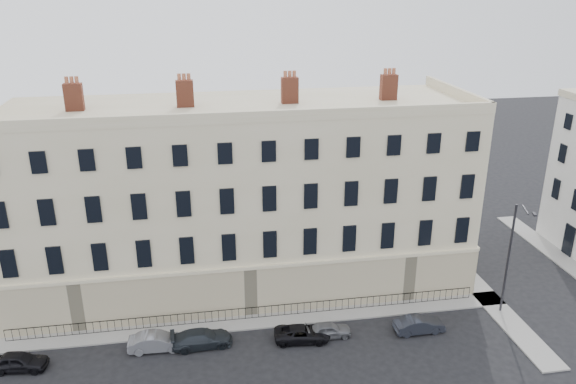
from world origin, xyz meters
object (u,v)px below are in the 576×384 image
(car_b, at_px, (157,342))
(streetlamp, at_px, (510,255))
(car_c, at_px, (202,338))
(car_e, at_px, (329,330))
(car_d, at_px, (302,333))
(car_f, at_px, (419,325))
(car_a, at_px, (19,361))

(car_b, xyz_separation_m, streetlamp, (25.97, 0.31, 4.32))
(car_c, bearing_deg, car_e, -95.51)
(car_b, xyz_separation_m, car_d, (10.14, -0.62, -0.08))
(car_b, height_order, car_f, car_b)
(car_d, xyz_separation_m, car_e, (1.95, 0.11, -0.00))
(car_b, bearing_deg, car_c, -91.03)
(car_a, xyz_separation_m, streetlamp, (34.77, 0.98, 4.33))
(car_b, relative_size, streetlamp, 0.43)
(car_c, bearing_deg, car_a, 89.72)
(car_d, height_order, car_e, car_d)
(car_a, relative_size, car_b, 0.95)
(car_e, height_order, car_f, car_f)
(car_a, height_order, streetlamp, streetlamp)
(car_a, distance_m, car_d, 18.93)
(car_a, distance_m, streetlamp, 35.05)
(car_c, relative_size, car_e, 1.31)
(car_b, bearing_deg, car_e, -91.41)
(car_c, height_order, car_f, car_c)
(car_a, height_order, car_c, car_a)
(car_c, relative_size, car_d, 1.06)
(car_c, distance_m, streetlamp, 23.29)
(car_a, xyz_separation_m, car_f, (27.49, -0.38, -0.02))
(car_b, height_order, car_d, car_b)
(car_a, bearing_deg, car_e, -82.64)
(car_e, height_order, streetlamp, streetlamp)
(car_c, xyz_separation_m, car_f, (15.60, -0.94, -0.01))
(car_c, relative_size, streetlamp, 0.48)
(car_a, distance_m, car_b, 8.82)
(car_c, distance_m, car_f, 15.63)
(car_b, height_order, car_c, car_b)
(car_d, relative_size, car_f, 1.09)
(car_c, xyz_separation_m, streetlamp, (22.88, 0.42, 4.34))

